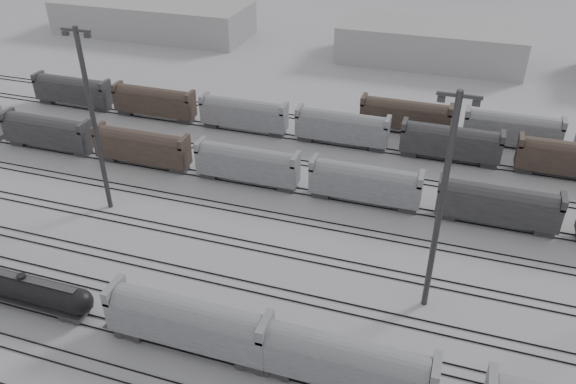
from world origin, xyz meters
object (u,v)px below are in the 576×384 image
(hopper_car_b, at_px, (346,361))
(light_mast_c, at_px, (441,203))
(hopper_car_a, at_px, (188,321))
(tank_car_b, at_px, (25,289))

(hopper_car_b, relative_size, light_mast_c, 0.65)
(hopper_car_a, relative_size, hopper_car_b, 1.03)
(tank_car_b, bearing_deg, hopper_car_a, 0.00)
(hopper_car_b, distance_m, light_mast_c, 17.23)
(tank_car_b, height_order, light_mast_c, light_mast_c)
(hopper_car_b, xyz_separation_m, light_mast_c, (5.63, 13.36, 9.32))
(tank_car_b, distance_m, hopper_car_a, 18.98)
(hopper_car_b, bearing_deg, hopper_car_a, 180.00)
(tank_car_b, height_order, hopper_car_b, hopper_car_b)
(tank_car_b, distance_m, hopper_car_b, 34.14)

